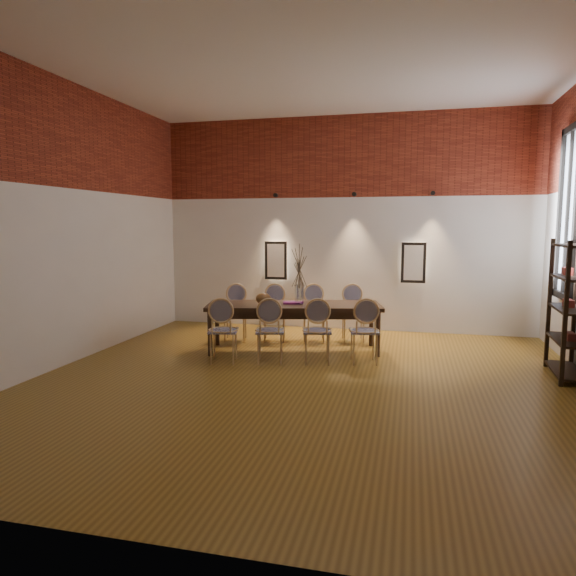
% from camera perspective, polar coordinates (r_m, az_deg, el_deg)
% --- Properties ---
extents(floor, '(7.00, 7.00, 0.02)m').
position_cam_1_polar(floor, '(6.63, 2.04, -10.48)').
color(floor, brown).
rests_on(floor, ground).
extents(ceiling, '(7.00, 7.00, 0.02)m').
position_cam_1_polar(ceiling, '(6.64, 2.20, 24.78)').
color(ceiling, silver).
rests_on(ceiling, ground).
extents(wall_back, '(7.00, 0.10, 4.00)m').
position_cam_1_polar(wall_back, '(9.83, 6.23, 7.06)').
color(wall_back, silver).
rests_on(wall_back, ground).
extents(wall_front, '(7.00, 0.10, 4.00)m').
position_cam_1_polar(wall_front, '(2.93, -11.83, 7.27)').
color(wall_front, silver).
rests_on(wall_front, ground).
extents(wall_left, '(0.10, 7.00, 4.00)m').
position_cam_1_polar(wall_left, '(7.84, -24.42, 6.52)').
color(wall_left, silver).
rests_on(wall_left, ground).
extents(brick_band_back, '(7.00, 0.02, 1.50)m').
position_cam_1_polar(brick_band_back, '(9.84, 6.28, 14.36)').
color(brick_band_back, maroon).
rests_on(brick_band_back, ground).
extents(brick_band_left, '(0.02, 7.00, 1.50)m').
position_cam_1_polar(brick_band_left, '(7.90, -24.48, 15.63)').
color(brick_band_left, maroon).
rests_on(brick_band_left, ground).
extents(niche_left, '(0.36, 0.06, 0.66)m').
position_cam_1_polar(niche_left, '(10.00, -1.31, 3.08)').
color(niche_left, '#FFEAC6').
rests_on(niche_left, wall_back).
extents(niche_right, '(0.36, 0.06, 0.66)m').
position_cam_1_polar(niche_right, '(9.67, 13.77, 2.75)').
color(niche_right, '#FFEAC6').
rests_on(niche_right, wall_back).
extents(spot_fixture_left, '(0.08, 0.10, 0.08)m').
position_cam_1_polar(spot_fixture_left, '(9.97, -1.37, 10.26)').
color(spot_fixture_left, black).
rests_on(spot_fixture_left, wall_back).
extents(spot_fixture_mid, '(0.08, 0.10, 0.08)m').
position_cam_1_polar(spot_fixture_mid, '(9.69, 7.37, 10.30)').
color(spot_fixture_mid, black).
rests_on(spot_fixture_mid, wall_back).
extents(spot_fixture_right, '(0.08, 0.10, 0.08)m').
position_cam_1_polar(spot_fixture_right, '(9.64, 15.80, 10.11)').
color(spot_fixture_right, black).
rests_on(spot_fixture_right, wall_back).
extents(window_glass, '(0.02, 0.78, 2.38)m').
position_cam_1_polar(window_glass, '(8.50, 28.82, 7.28)').
color(window_glass, silver).
rests_on(window_glass, wall_right).
extents(window_frame, '(0.08, 0.90, 2.50)m').
position_cam_1_polar(window_frame, '(8.49, 28.69, 7.29)').
color(window_frame, black).
rests_on(window_frame, wall_right).
extents(window_mullion, '(0.06, 0.06, 2.40)m').
position_cam_1_polar(window_mullion, '(8.49, 28.69, 7.29)').
color(window_mullion, black).
rests_on(window_mullion, wall_right).
extents(dining_table, '(2.83, 1.43, 0.75)m').
position_cam_1_polar(dining_table, '(8.14, 0.66, -4.39)').
color(dining_table, '#372216').
rests_on(dining_table, floor).
extents(chair_near_a, '(0.52, 0.52, 0.94)m').
position_cam_1_polar(chair_near_a, '(7.49, -7.20, -4.69)').
color(chair_near_a, tan).
rests_on(chair_near_a, floor).
extents(chair_near_b, '(0.52, 0.52, 0.94)m').
position_cam_1_polar(chair_near_b, '(7.43, -2.00, -4.75)').
color(chair_near_b, tan).
rests_on(chair_near_b, floor).
extents(chair_near_c, '(0.52, 0.52, 0.94)m').
position_cam_1_polar(chair_near_c, '(7.42, 3.25, -4.76)').
color(chair_near_c, tan).
rests_on(chair_near_c, floor).
extents(chair_near_d, '(0.52, 0.52, 0.94)m').
position_cam_1_polar(chair_near_d, '(7.48, 8.46, -4.74)').
color(chair_near_d, tan).
rests_on(chair_near_d, floor).
extents(chair_far_a, '(0.52, 0.52, 0.94)m').
position_cam_1_polar(chair_far_a, '(8.89, -5.88, -2.84)').
color(chair_far_a, tan).
rests_on(chair_far_a, floor).
extents(chair_far_b, '(0.52, 0.52, 0.94)m').
position_cam_1_polar(chair_far_b, '(8.83, -1.51, -2.86)').
color(chair_far_b, tan).
rests_on(chair_far_b, floor).
extents(chair_far_c, '(0.52, 0.52, 0.94)m').
position_cam_1_polar(chair_far_c, '(8.83, 2.89, -2.87)').
color(chair_far_c, tan).
rests_on(chair_far_c, floor).
extents(chair_far_d, '(0.52, 0.52, 0.94)m').
position_cam_1_polar(chair_far_d, '(8.87, 7.27, -2.87)').
color(chair_far_d, tan).
rests_on(chair_far_d, floor).
extents(vase, '(0.14, 0.14, 0.30)m').
position_cam_1_polar(vase, '(8.05, 1.25, -0.73)').
color(vase, silver).
rests_on(vase, dining_table).
extents(dried_branches, '(0.50, 0.50, 0.70)m').
position_cam_1_polar(dried_branches, '(8.00, 1.26, 2.47)').
color(dried_branches, '#443929').
rests_on(dried_branches, vase).
extents(bowl, '(0.24, 0.24, 0.18)m').
position_cam_1_polar(bowl, '(8.02, -2.74, -1.19)').
color(bowl, brown).
rests_on(bowl, dining_table).
extents(book, '(0.29, 0.23, 0.03)m').
position_cam_1_polar(book, '(8.10, 0.39, -1.64)').
color(book, '#802274').
rests_on(book, dining_table).
extents(shelving_rack, '(0.43, 1.02, 1.80)m').
position_cam_1_polar(shelving_rack, '(7.58, 28.88, -2.07)').
color(shelving_rack, black).
rests_on(shelving_rack, floor).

